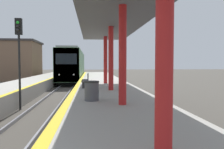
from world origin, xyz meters
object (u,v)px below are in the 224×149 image
signal_mid (19,47)px  trash_bin (92,91)px  train (73,66)px  bench (86,80)px

signal_mid → trash_bin: size_ratio=6.17×
train → bench: train is taller
train → bench: 18.76m
train → bench: size_ratio=10.50×
train → trash_bin: size_ratio=22.50×
trash_bin → bench: bench is taller
train → signal_mid: signal_mid is taller
train → trash_bin: bearing=-83.7°
bench → signal_mid: bearing=-152.3°
signal_mid → bench: (3.65, 1.91, -1.99)m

